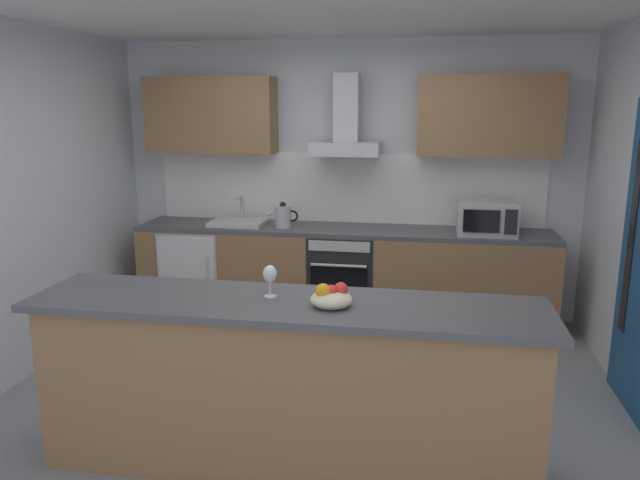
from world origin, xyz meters
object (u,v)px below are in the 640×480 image
(oven, at_px, (343,275))
(fruit_bowl, at_px, (331,298))
(sink, at_px, (238,222))
(microwave, at_px, (487,217))
(kettle, at_px, (283,216))
(refrigerator, at_px, (198,272))
(range_hood, at_px, (346,130))
(wine_glass, at_px, (270,275))

(oven, height_order, fruit_bowl, fruit_bowl)
(sink, bearing_deg, microwave, -0.99)
(oven, relative_size, kettle, 2.77)
(refrigerator, bearing_deg, oven, 0.11)
(refrigerator, relative_size, range_hood, 1.18)
(microwave, height_order, sink, microwave)
(refrigerator, xyz_separation_m, fruit_bowl, (1.68, -2.39, 0.60))
(oven, bearing_deg, fruit_bowl, -83.80)
(sink, xyz_separation_m, wine_glass, (0.91, -2.31, 0.17))
(kettle, bearing_deg, sink, 174.23)
(fruit_bowl, bearing_deg, sink, 117.68)
(oven, height_order, sink, sink)
(range_hood, bearing_deg, wine_glass, -92.11)
(oven, distance_m, sink, 1.11)
(microwave, bearing_deg, fruit_bowl, -112.82)
(refrigerator, distance_m, sink, 0.66)
(refrigerator, height_order, wine_glass, wine_glass)
(refrigerator, bearing_deg, range_hood, 5.31)
(oven, distance_m, wine_glass, 2.39)
(refrigerator, xyz_separation_m, sink, (0.42, 0.01, 0.50))
(refrigerator, bearing_deg, kettle, -2.05)
(microwave, relative_size, kettle, 1.73)
(fruit_bowl, bearing_deg, wine_glass, 165.41)
(sink, distance_m, fruit_bowl, 2.72)
(microwave, distance_m, fruit_bowl, 2.57)
(refrigerator, height_order, sink, sink)
(range_hood, xyz_separation_m, fruit_bowl, (0.26, -2.52, -0.76))
(refrigerator, relative_size, microwave, 1.70)
(kettle, distance_m, fruit_bowl, 2.50)
(refrigerator, height_order, fruit_bowl, fruit_bowl)
(microwave, xyz_separation_m, sink, (-2.26, 0.04, -0.12))
(microwave, distance_m, kettle, 1.82)
(wine_glass, bearing_deg, microwave, 59.40)
(sink, bearing_deg, range_hood, 6.75)
(range_hood, bearing_deg, refrigerator, -174.69)
(kettle, relative_size, range_hood, 0.40)
(wine_glass, bearing_deg, fruit_bowl, -14.59)
(oven, height_order, wine_glass, wine_glass)
(microwave, distance_m, wine_glass, 2.64)
(sink, height_order, range_hood, range_hood)
(oven, distance_m, microwave, 1.39)
(refrigerator, height_order, range_hood, range_hood)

